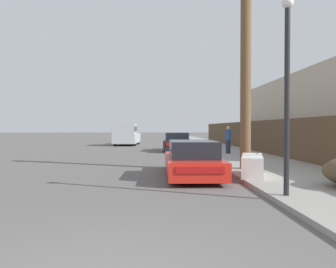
{
  "coord_description": "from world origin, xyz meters",
  "views": [
    {
      "loc": [
        0.61,
        -3.07,
        1.63
      ],
      "look_at": [
        1.18,
        10.99,
        1.36
      ],
      "focal_mm": 35.0,
      "sensor_mm": 36.0,
      "label": 1
    }
  ],
  "objects_px": {
    "utility_pole": "(246,66)",
    "pedestrian": "(228,140)",
    "discarded_fridge": "(252,165)",
    "parked_sports_car_red": "(192,160)",
    "car_parked_mid": "(178,142)",
    "pickup_truck": "(126,135)",
    "street_lamp": "(287,80)"
  },
  "relations": [
    {
      "from": "pickup_truck",
      "to": "pedestrian",
      "type": "relative_size",
      "value": 3.3
    },
    {
      "from": "pickup_truck",
      "to": "street_lamp",
      "type": "bearing_deg",
      "value": 106.27
    },
    {
      "from": "parked_sports_car_red",
      "to": "car_parked_mid",
      "type": "distance_m",
      "value": 12.02
    },
    {
      "from": "street_lamp",
      "to": "car_parked_mid",
      "type": "bearing_deg",
      "value": 94.89
    },
    {
      "from": "car_parked_mid",
      "to": "pickup_truck",
      "type": "xyz_separation_m",
      "value": [
        -4.24,
        7.79,
        0.35
      ]
    },
    {
      "from": "car_parked_mid",
      "to": "utility_pole",
      "type": "relative_size",
      "value": 0.61
    },
    {
      "from": "parked_sports_car_red",
      "to": "car_parked_mid",
      "type": "relative_size",
      "value": 1.03
    },
    {
      "from": "utility_pole",
      "to": "car_parked_mid",
      "type": "bearing_deg",
      "value": 99.11
    },
    {
      "from": "pickup_truck",
      "to": "pedestrian",
      "type": "distance_m",
      "value": 13.51
    },
    {
      "from": "parked_sports_car_red",
      "to": "pickup_truck",
      "type": "xyz_separation_m",
      "value": [
        -3.88,
        19.8,
        0.41
      ]
    },
    {
      "from": "parked_sports_car_red",
      "to": "pedestrian",
      "type": "bearing_deg",
      "value": 70.26
    },
    {
      "from": "car_parked_mid",
      "to": "street_lamp",
      "type": "relative_size",
      "value": 1.03
    },
    {
      "from": "utility_pole",
      "to": "pedestrian",
      "type": "height_order",
      "value": "utility_pole"
    },
    {
      "from": "discarded_fridge",
      "to": "parked_sports_car_red",
      "type": "xyz_separation_m",
      "value": [
        -1.82,
        0.73,
        0.1
      ]
    },
    {
      "from": "parked_sports_car_red",
      "to": "car_parked_mid",
      "type": "bearing_deg",
      "value": 89.1
    },
    {
      "from": "utility_pole",
      "to": "pedestrian",
      "type": "distance_m",
      "value": 7.8
    },
    {
      "from": "parked_sports_car_red",
      "to": "pedestrian",
      "type": "xyz_separation_m",
      "value": [
        3.08,
        8.22,
        0.39
      ]
    },
    {
      "from": "utility_pole",
      "to": "street_lamp",
      "type": "xyz_separation_m",
      "value": [
        -0.41,
        -4.78,
        -1.21
      ]
    },
    {
      "from": "parked_sports_car_red",
      "to": "utility_pole",
      "type": "relative_size",
      "value": 0.63
    },
    {
      "from": "discarded_fridge",
      "to": "street_lamp",
      "type": "relative_size",
      "value": 0.44
    },
    {
      "from": "parked_sports_car_red",
      "to": "discarded_fridge",
      "type": "bearing_deg",
      "value": -21.04
    },
    {
      "from": "discarded_fridge",
      "to": "utility_pole",
      "type": "height_order",
      "value": "utility_pole"
    },
    {
      "from": "discarded_fridge",
      "to": "utility_pole",
      "type": "xyz_separation_m",
      "value": [
        0.29,
        1.81,
        3.46
      ]
    },
    {
      "from": "street_lamp",
      "to": "utility_pole",
      "type": "bearing_deg",
      "value": 85.12
    },
    {
      "from": "pickup_truck",
      "to": "car_parked_mid",
      "type": "bearing_deg",
      "value": 121.47
    },
    {
      "from": "pedestrian",
      "to": "pickup_truck",
      "type": "bearing_deg",
      "value": 121.04
    },
    {
      "from": "car_parked_mid",
      "to": "parked_sports_car_red",
      "type": "bearing_deg",
      "value": -87.07
    },
    {
      "from": "discarded_fridge",
      "to": "parked_sports_car_red",
      "type": "distance_m",
      "value": 1.96
    },
    {
      "from": "discarded_fridge",
      "to": "pedestrian",
      "type": "xyz_separation_m",
      "value": [
        1.26,
        8.95,
        0.49
      ]
    },
    {
      "from": "discarded_fridge",
      "to": "car_parked_mid",
      "type": "distance_m",
      "value": 12.82
    },
    {
      "from": "car_parked_mid",
      "to": "pickup_truck",
      "type": "distance_m",
      "value": 8.87
    },
    {
      "from": "street_lamp",
      "to": "parked_sports_car_red",
      "type": "bearing_deg",
      "value": 114.71
    }
  ]
}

